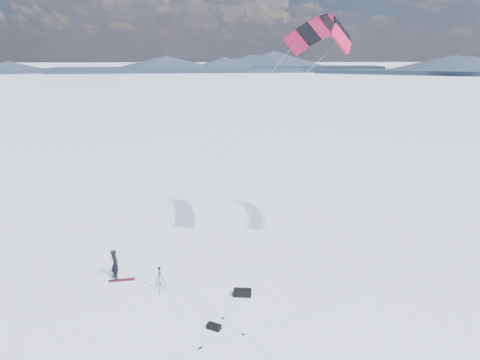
{
  "coord_description": "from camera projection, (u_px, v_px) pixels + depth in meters",
  "views": [
    {
      "loc": [
        1.66,
        -17.83,
        11.68
      ],
      "look_at": [
        3.78,
        3.24,
        5.15
      ],
      "focal_mm": 30.0,
      "sensor_mm": 36.0,
      "label": 1
    }
  ],
  "objects": [
    {
      "name": "power_kite",
      "position": [
        323.0,
        34.0,
        21.18
      ],
      "size": [
        12.73,
        6.21,
        12.6
      ],
      "color": "#B81237",
      "rests_on": "ground"
    },
    {
      "name": "ground",
      "position": [
        172.0,
        298.0,
        20.24
      ],
      "size": [
        1800.0,
        1800.0,
        0.0
      ],
      "primitive_type": "plane",
      "color": "white"
    },
    {
      "name": "horizon_hills",
      "position": [
        169.0,
        245.0,
        19.37
      ],
      "size": [
        704.47,
        706.88,
        8.0
      ],
      "color": "black",
      "rests_on": "ground"
    },
    {
      "name": "tripod",
      "position": [
        160.0,
        276.0,
        20.63
      ],
      "size": [
        0.64,
        0.58,
        1.37
      ],
      "rotation": [
        0.0,
        0.0,
        0.44
      ],
      "color": "black",
      "rests_on": "ground"
    },
    {
      "name": "snowboard",
      "position": [
        122.0,
        280.0,
        21.86
      ],
      "size": [
        1.41,
        0.35,
        0.04
      ],
      "primitive_type": "cube",
      "rotation": [
        0.0,
        0.0,
        0.06
      ],
      "color": "maroon",
      "rests_on": "ground"
    },
    {
      "name": "gear_bag_a",
      "position": [
        243.0,
        292.0,
        20.42
      ],
      "size": [
        0.97,
        0.59,
        0.4
      ],
      "rotation": [
        0.0,
        0.0,
        -0.19
      ],
      "color": "black",
      "rests_on": "ground"
    },
    {
      "name": "snowkiter",
      "position": [
        117.0,
        278.0,
        22.09
      ],
      "size": [
        0.63,
        0.74,
        1.72
      ],
      "primitive_type": "imported",
      "rotation": [
        0.0,
        0.0,
        1.98
      ],
      "color": "black",
      "rests_on": "ground"
    },
    {
      "name": "snow_tracks",
      "position": [
        158.0,
        303.0,
        19.84
      ],
      "size": [
        14.76,
        10.25,
        0.01
      ],
      "color": "#B2BFE5",
      "rests_on": "ground"
    },
    {
      "name": "gear_bag_b",
      "position": [
        214.0,
        327.0,
        17.92
      ],
      "size": [
        0.7,
        0.59,
        0.29
      ],
      "rotation": [
        0.0,
        0.0,
        -0.55
      ],
      "color": "black",
      "rests_on": "ground"
    }
  ]
}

